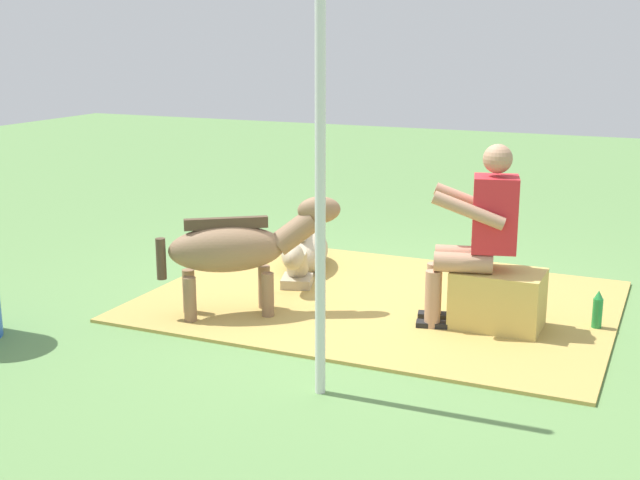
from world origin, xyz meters
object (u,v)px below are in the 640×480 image
at_px(pony_standing, 239,248).
at_px(soda_bottle, 597,311).
at_px(tent_pole_left, 320,179).
at_px(hay_bale, 498,300).
at_px(pony_lying, 303,252).
at_px(person_seated, 478,230).

xyz_separation_m(pony_standing, soda_bottle, (-2.44, -0.74, -0.38)).
bearing_deg(tent_pole_left, soda_bottle, -127.86).
distance_m(hay_bale, pony_lying, 1.99).
relative_size(hay_bale, pony_lying, 0.45).
height_order(soda_bottle, tent_pole_left, tent_pole_left).
xyz_separation_m(pony_lying, soda_bottle, (-2.49, 0.48, -0.05)).
relative_size(pony_lying, tent_pole_left, 0.54).
relative_size(person_seated, pony_lying, 0.97).
bearing_deg(hay_bale, pony_standing, 14.95).
xyz_separation_m(hay_bale, tent_pole_left, (0.71, 1.48, 1.04)).
bearing_deg(pony_standing, hay_bale, -165.05).
bearing_deg(pony_standing, person_seated, -164.53).
relative_size(pony_standing, soda_bottle, 3.96).
height_order(pony_lying, soda_bottle, pony_lying).
distance_m(hay_bale, soda_bottle, 0.70).
height_order(pony_standing, tent_pole_left, tent_pole_left).
relative_size(person_seated, tent_pole_left, 0.52).
xyz_separation_m(hay_bale, person_seated, (0.16, 0.03, 0.50)).
bearing_deg(tent_pole_left, hay_bale, -115.52).
distance_m(pony_lying, tent_pole_left, 2.71).
bearing_deg(hay_bale, pony_lying, -21.79).
bearing_deg(pony_lying, hay_bale, 158.21).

